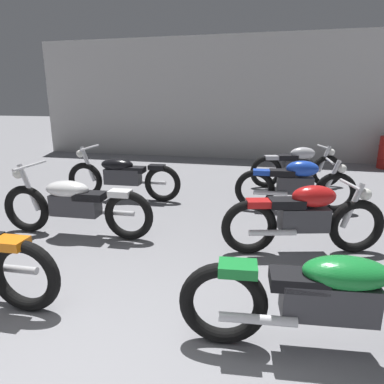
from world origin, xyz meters
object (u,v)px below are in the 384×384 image
at_px(motorcycle_left_row_2, 122,176).
at_px(motorcycle_right_row_0, 330,297).
at_px(motorcycle_left_row_1, 75,204).
at_px(motorcycle_right_row_1, 305,217).
at_px(motorcycle_right_row_3, 297,166).
at_px(motorcycle_right_row_2, 296,184).

height_order(motorcycle_left_row_2, motorcycle_right_row_0, same).
bearing_deg(motorcycle_left_row_2, motorcycle_left_row_1, -86.14).
bearing_deg(motorcycle_right_row_1, motorcycle_right_row_0, -88.05).
xyz_separation_m(motorcycle_left_row_2, motorcycle_right_row_3, (3.17, 1.72, 0.01)).
distance_m(motorcycle_right_row_1, motorcycle_right_row_2, 1.69).
height_order(motorcycle_right_row_1, motorcycle_right_row_2, same).
relative_size(motorcycle_left_row_2, motorcycle_right_row_2, 1.10).
bearing_deg(motorcycle_right_row_2, motorcycle_left_row_1, -148.00).
bearing_deg(motorcycle_right_row_0, motorcycle_right_row_1, 91.95).
bearing_deg(motorcycle_left_row_1, motorcycle_right_row_0, -27.54).
bearing_deg(motorcycle_right_row_2, motorcycle_right_row_0, -88.52).
xyz_separation_m(motorcycle_left_row_2, motorcycle_right_row_1, (3.09, -1.61, 0.01)).
bearing_deg(motorcycle_right_row_1, motorcycle_right_row_3, 88.58).
xyz_separation_m(motorcycle_right_row_0, motorcycle_right_row_1, (-0.06, 1.74, 0.01)).
distance_m(motorcycle_right_row_0, motorcycle_right_row_3, 5.06).
height_order(motorcycle_left_row_1, motorcycle_left_row_2, same).
height_order(motorcycle_right_row_0, motorcycle_right_row_3, motorcycle_right_row_0).
distance_m(motorcycle_right_row_2, motorcycle_right_row_3, 1.65).
relative_size(motorcycle_right_row_2, motorcycle_right_row_3, 1.03).
bearing_deg(motorcycle_right_row_0, motorcycle_left_row_1, 152.46).
height_order(motorcycle_left_row_1, motorcycle_right_row_0, same).
xyz_separation_m(motorcycle_right_row_0, motorcycle_right_row_3, (0.02, 5.06, 0.01)).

